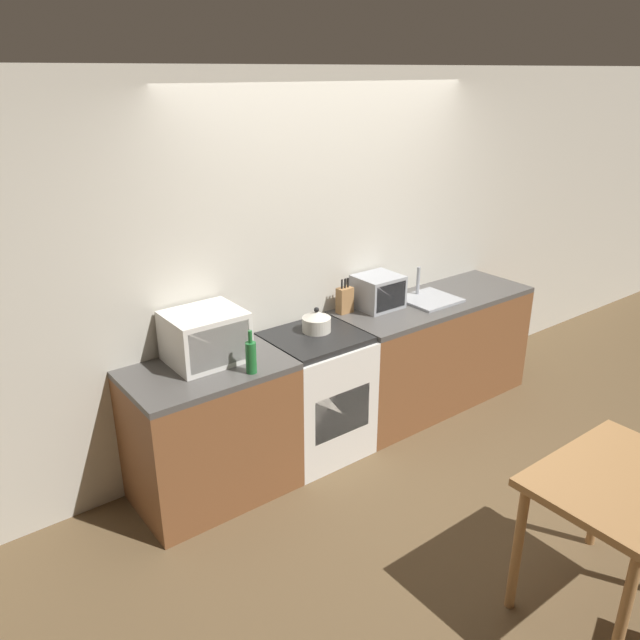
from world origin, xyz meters
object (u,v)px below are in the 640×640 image
object	(u,v)px
microwave	(205,337)
bottle	(251,357)
kettle	(317,321)
dining_table	(621,498)
toaster_oven	(378,292)
stove_range	(315,394)

from	to	relation	value
microwave	bottle	distance (m)	0.34
microwave	kettle	bearing A→B (deg)	-3.12
dining_table	bottle	bearing A→B (deg)	117.59
microwave	toaster_oven	size ratio (longest dim) A/B	1.40
kettle	microwave	size ratio (longest dim) A/B	0.43
kettle	microwave	world-z (taller)	microwave
stove_range	microwave	xyz separation A→B (m)	(-0.77, 0.09, 0.61)
microwave	toaster_oven	xyz separation A→B (m)	(1.47, 0.05, -0.03)
kettle	microwave	bearing A→B (deg)	176.88
kettle	toaster_oven	distance (m)	0.66
stove_range	kettle	world-z (taller)	kettle
microwave	dining_table	xyz separation A→B (m)	(1.08, -2.12, -0.39)
microwave	dining_table	world-z (taller)	microwave
kettle	dining_table	distance (m)	2.11
bottle	kettle	bearing A→B (deg)	21.38
kettle	toaster_oven	xyz separation A→B (m)	(0.65, 0.09, 0.05)
stove_range	dining_table	distance (m)	2.06
dining_table	toaster_oven	bearing A→B (deg)	79.82
dining_table	stove_range	bearing A→B (deg)	98.70
stove_range	kettle	size ratio (longest dim) A/B	4.56
dining_table	microwave	bearing A→B (deg)	116.90
bottle	stove_range	bearing A→B (deg)	18.96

